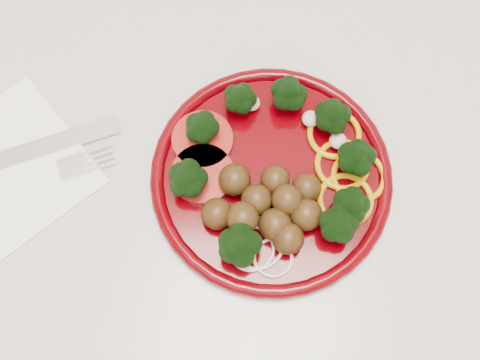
# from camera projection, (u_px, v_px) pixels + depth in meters

# --- Properties ---
(counter) EXTENTS (2.40, 0.60, 0.90)m
(counter) POSITION_uv_depth(u_px,v_px,m) (163.00, 242.00, 1.04)
(counter) COLOR silver
(counter) RESTS_ON ground
(plate) EXTENTS (0.24, 0.24, 0.05)m
(plate) POSITION_uv_depth(u_px,v_px,m) (274.00, 176.00, 0.59)
(plate) COLOR #480004
(plate) RESTS_ON counter
(napkin) EXTENTS (0.21, 0.21, 0.00)m
(napkin) POSITION_uv_depth(u_px,v_px,m) (5.00, 171.00, 0.61)
(napkin) COLOR white
(napkin) RESTS_ON counter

